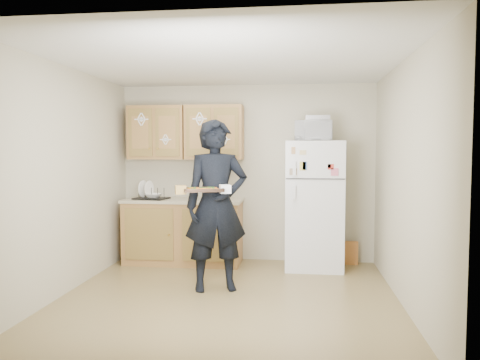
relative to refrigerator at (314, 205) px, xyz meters
name	(u,v)px	position (x,y,z in m)	size (l,w,h in m)	color
floor	(228,298)	(-0.95, -1.43, -0.85)	(3.60, 3.60, 0.00)	olive
ceiling	(228,61)	(-0.95, -1.43, 1.65)	(3.60, 3.60, 0.00)	silver
wall_back	(246,173)	(-0.95, 0.37, 0.40)	(3.60, 0.04, 2.50)	#B8B095
wall_front	(188,200)	(-0.95, -3.23, 0.40)	(3.60, 0.04, 2.50)	#B8B095
wall_left	(66,180)	(-2.75, -1.43, 0.40)	(0.04, 3.60, 2.50)	#B8B095
wall_right	(405,183)	(0.85, -1.43, 0.40)	(0.04, 3.60, 2.50)	#B8B095
refrigerator	(314,205)	(0.00, 0.00, 0.00)	(0.75, 0.70, 1.70)	white
base_cabinet	(184,232)	(-1.80, 0.05, -0.42)	(1.60, 0.60, 0.86)	olive
countertop	(183,200)	(-1.80, 0.05, 0.03)	(1.64, 0.64, 0.04)	#B7A78D
upper_cab_left	(158,133)	(-2.20, 0.18, 0.98)	(0.80, 0.33, 0.75)	olive
upper_cab_right	(214,133)	(-1.38, 0.18, 0.98)	(0.80, 0.33, 0.75)	olive
cereal_box	(351,253)	(0.52, 0.24, -0.69)	(0.20, 0.07, 0.32)	gold
person	(216,205)	(-1.12, -1.13, 0.11)	(0.70, 0.46, 1.92)	black
baking_tray	(203,190)	(-1.22, -1.41, 0.30)	(0.42, 0.30, 0.04)	black
pizza_front_left	(195,189)	(-1.29, -1.51, 0.32)	(0.14, 0.14, 0.02)	orange
pizza_front_right	(213,189)	(-1.10, -1.45, 0.32)	(0.14, 0.14, 0.02)	orange
pizza_back_left	(193,188)	(-1.33, -1.38, 0.32)	(0.14, 0.14, 0.02)	orange
pizza_back_right	(211,188)	(-1.15, -1.32, 0.32)	(0.14, 0.14, 0.02)	orange
pizza_center	(203,189)	(-1.22, -1.41, 0.32)	(0.14, 0.14, 0.02)	orange
microwave	(313,131)	(-0.03, -0.05, 0.98)	(0.48, 0.32, 0.27)	white
foil_pan	(317,118)	(0.03, -0.02, 1.15)	(0.31, 0.22, 0.07)	#B5B4BB
dish_rack	(151,193)	(-2.24, -0.01, 0.14)	(0.44, 0.33, 0.17)	black
bowl	(153,196)	(-2.21, -0.01, 0.10)	(0.23, 0.23, 0.06)	white
soap_bottle	(217,194)	(-1.30, -0.08, 0.14)	(0.08, 0.09, 0.19)	white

